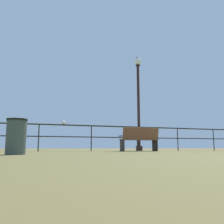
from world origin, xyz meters
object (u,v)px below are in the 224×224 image
object	(u,v)px
seagull_on_rail	(64,123)
trash_bin	(16,136)
lamppost_center	(138,97)
bench_near_left	(140,138)

from	to	relation	value
seagull_on_rail	trash_bin	xyz separation A→B (m)	(-1.50, -4.03, -0.76)
lamppost_center	trash_bin	distance (m)	6.91
seagull_on_rail	trash_bin	size ratio (longest dim) A/B	0.47
bench_near_left	seagull_on_rail	world-z (taller)	seagull_on_rail
lamppost_center	seagull_on_rail	world-z (taller)	lamppost_center
bench_near_left	lamppost_center	world-z (taller)	lamppost_center
trash_bin	bench_near_left	bearing A→B (deg)	34.94
bench_near_left	trash_bin	xyz separation A→B (m)	(-4.42, -3.09, -0.13)
bench_near_left	seagull_on_rail	distance (m)	3.13
bench_near_left	trash_bin	bearing A→B (deg)	-145.06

